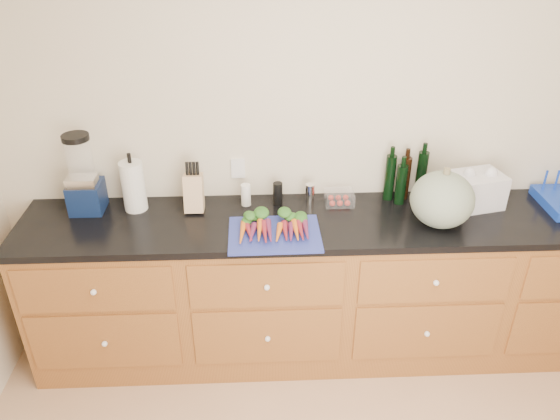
{
  "coord_description": "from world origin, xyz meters",
  "views": [
    {
      "loc": [
        -0.48,
        -1.3,
        2.5
      ],
      "look_at": [
        -0.37,
        1.2,
        1.06
      ],
      "focal_mm": 35.0,
      "sensor_mm": 36.0,
      "label": 1
    }
  ],
  "objects_px": {
    "knife_block": "(194,193)",
    "carrots": "(274,226)",
    "cutting_board": "(275,234)",
    "paper_towel": "(133,186)",
    "blender_appliance": "(83,179)",
    "tomato_box": "(339,198)",
    "squash": "(442,200)"
  },
  "relations": [
    {
      "from": "blender_appliance",
      "to": "knife_block",
      "type": "bearing_deg",
      "value": -1.65
    },
    {
      "from": "tomato_box",
      "to": "knife_block",
      "type": "bearing_deg",
      "value": -177.94
    },
    {
      "from": "squash",
      "to": "tomato_box",
      "type": "relative_size",
      "value": 2.07
    },
    {
      "from": "carrots",
      "to": "knife_block",
      "type": "distance_m",
      "value": 0.52
    },
    {
      "from": "blender_appliance",
      "to": "tomato_box",
      "type": "xyz_separation_m",
      "value": [
        1.44,
        0.01,
        -0.16
      ]
    },
    {
      "from": "squash",
      "to": "blender_appliance",
      "type": "distance_m",
      "value": 1.97
    },
    {
      "from": "cutting_board",
      "to": "knife_block",
      "type": "relative_size",
      "value": 2.28
    },
    {
      "from": "knife_block",
      "to": "tomato_box",
      "type": "bearing_deg",
      "value": 2.06
    },
    {
      "from": "blender_appliance",
      "to": "knife_block",
      "type": "relative_size",
      "value": 2.16
    },
    {
      "from": "cutting_board",
      "to": "tomato_box",
      "type": "distance_m",
      "value": 0.51
    },
    {
      "from": "cutting_board",
      "to": "tomato_box",
      "type": "relative_size",
      "value": 2.95
    },
    {
      "from": "blender_appliance",
      "to": "tomato_box",
      "type": "bearing_deg",
      "value": 0.5
    },
    {
      "from": "cutting_board",
      "to": "knife_block",
      "type": "distance_m",
      "value": 0.55
    },
    {
      "from": "cutting_board",
      "to": "paper_towel",
      "type": "bearing_deg",
      "value": 157.78
    },
    {
      "from": "blender_appliance",
      "to": "tomato_box",
      "type": "relative_size",
      "value": 2.8
    },
    {
      "from": "blender_appliance",
      "to": "knife_block",
      "type": "height_order",
      "value": "blender_appliance"
    },
    {
      "from": "cutting_board",
      "to": "carrots",
      "type": "bearing_deg",
      "value": 90.0
    },
    {
      "from": "knife_block",
      "to": "carrots",
      "type": "bearing_deg",
      "value": -30.6
    },
    {
      "from": "blender_appliance",
      "to": "carrots",
      "type": "bearing_deg",
      "value": -14.97
    },
    {
      "from": "squash",
      "to": "paper_towel",
      "type": "bearing_deg",
      "value": 171.78
    },
    {
      "from": "paper_towel",
      "to": "blender_appliance",
      "type": "bearing_deg",
      "value": -179.46
    },
    {
      "from": "cutting_board",
      "to": "squash",
      "type": "distance_m",
      "value": 0.92
    },
    {
      "from": "paper_towel",
      "to": "cutting_board",
      "type": "bearing_deg",
      "value": -22.22
    },
    {
      "from": "carrots",
      "to": "tomato_box",
      "type": "height_order",
      "value": "tomato_box"
    },
    {
      "from": "blender_appliance",
      "to": "tomato_box",
      "type": "height_order",
      "value": "blender_appliance"
    },
    {
      "from": "carrots",
      "to": "knife_block",
      "type": "relative_size",
      "value": 1.77
    },
    {
      "from": "squash",
      "to": "tomato_box",
      "type": "distance_m",
      "value": 0.58
    },
    {
      "from": "knife_block",
      "to": "tomato_box",
      "type": "height_order",
      "value": "knife_block"
    },
    {
      "from": "carrots",
      "to": "paper_towel",
      "type": "xyz_separation_m",
      "value": [
        -0.78,
        0.28,
        0.11
      ]
    },
    {
      "from": "squash",
      "to": "blender_appliance",
      "type": "xyz_separation_m",
      "value": [
        -1.95,
        0.24,
        0.05
      ]
    },
    {
      "from": "carrots",
      "to": "tomato_box",
      "type": "bearing_deg",
      "value": 37.05
    },
    {
      "from": "paper_towel",
      "to": "tomato_box",
      "type": "relative_size",
      "value": 1.78
    }
  ]
}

